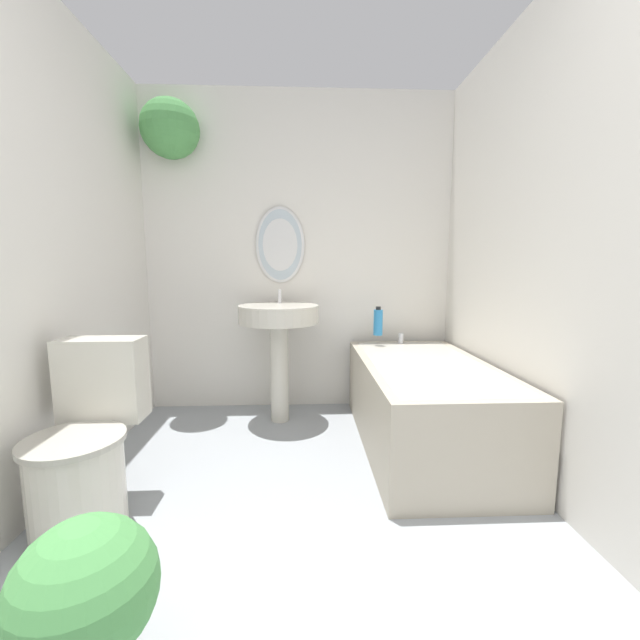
% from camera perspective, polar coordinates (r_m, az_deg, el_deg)
% --- Properties ---
extents(wall_back, '(2.44, 0.40, 2.40)m').
position_cam_1_polar(wall_back, '(3.07, -5.79, 12.13)').
color(wall_back, silver).
rests_on(wall_back, ground_plane).
extents(wall_left, '(0.06, 2.89, 2.40)m').
position_cam_1_polar(wall_left, '(2.06, -39.06, 8.81)').
color(wall_left, silver).
rests_on(wall_left, ground_plane).
extents(wall_right, '(0.06, 2.89, 2.40)m').
position_cam_1_polar(wall_right, '(2.04, 33.00, 9.31)').
color(wall_right, silver).
rests_on(wall_right, ground_plane).
extents(toilet, '(0.39, 0.54, 0.78)m').
position_cam_1_polar(toilet, '(2.02, -30.91, -16.02)').
color(toilet, beige).
rests_on(toilet, ground_plane).
extents(pedestal_sink, '(0.56, 0.56, 0.94)m').
position_cam_1_polar(pedestal_sink, '(2.77, -6.00, -1.15)').
color(pedestal_sink, beige).
rests_on(pedestal_sink, ground_plane).
extents(bathtub, '(0.75, 1.43, 0.60)m').
position_cam_1_polar(bathtub, '(2.54, 14.95, -11.49)').
color(bathtub, '#B2A893').
rests_on(bathtub, ground_plane).
extents(shampoo_bottle, '(0.07, 0.07, 0.21)m').
position_cam_1_polar(shampoo_bottle, '(2.91, 8.45, -0.28)').
color(shampoo_bottle, '#2D84C6').
rests_on(shampoo_bottle, bathtub).
extents(potted_plant, '(0.35, 0.35, 0.48)m').
position_cam_1_polar(potted_plant, '(1.34, -30.89, -31.48)').
color(potted_plant, '#9E6042').
rests_on(potted_plant, ground_plane).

